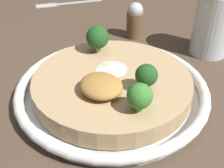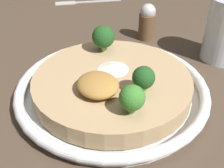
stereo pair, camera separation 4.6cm
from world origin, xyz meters
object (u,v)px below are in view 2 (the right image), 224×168
Objects in this scene: broccoli_back_left at (103,37)px; broccoli_front_right at (132,98)px; risotto_bowl at (112,87)px; broccoli_back_right at (144,78)px; fork_utensil at (81,2)px; pepper_shaker at (147,22)px.

broccoli_back_left reaches higher than broccoli_front_right.
risotto_bowl is at bearing 167.45° from broccoli_front_right.
fork_utensil is (-0.50, 0.12, -0.06)m from broccoli_back_right.
broccoli_back_right is (0.14, -0.01, -0.00)m from broccoli_back_left.
risotto_bowl is 0.10m from broccoli_back_left.
broccoli_back_left is 1.16× the size of broccoli_front_right.
risotto_bowl is 0.46m from fork_utensil.
broccoli_back_left is at bearing 160.95° from risotto_bowl.
broccoli_front_right is 0.22× the size of fork_utensil.
broccoli_back_left is at bearing 92.10° from fork_utensil.
pepper_shaker is at bearing 114.33° from broccoli_back_left.
broccoli_back_left reaches higher than risotto_bowl.
pepper_shaker reaches higher than fork_utensil.
broccoli_front_right is (0.17, -0.05, -0.00)m from broccoli_back_left.
pepper_shaker is (-0.15, 0.17, 0.02)m from risotto_bowl.
broccoli_back_right is 0.51m from fork_utensil.
broccoli_back_left is 0.18m from broccoli_front_right.
broccoli_front_right is at bearing -39.28° from pepper_shaker.
risotto_bowl is at bearing -19.05° from broccoli_back_left.
fork_utensil is 2.37× the size of pepper_shaker.
broccoli_back_left is at bearing 164.25° from broccoli_front_right.
broccoli_back_left reaches higher than pepper_shaker.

